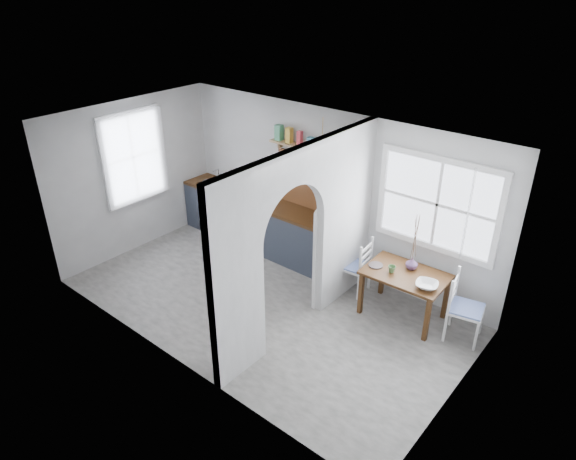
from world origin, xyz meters
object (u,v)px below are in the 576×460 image
Objects in this scene: chair_left at (354,265)px; kettle at (319,216)px; chair_right at (467,308)px; vase at (412,263)px; dining_table at (403,294)px.

chair_left is 0.93m from kettle.
chair_left is 0.95× the size of chair_right.
vase is at bearing 88.01° from chair_left.
chair_left reaches higher than dining_table.
vase is (1.62, -0.02, -0.22)m from kettle.
kettle reaches higher than chair_right.
chair_right is at bearing 83.20° from chair_left.
kettle is (-1.63, 0.17, 0.66)m from dining_table.
vase is at bearing 88.83° from dining_table.
chair_right reaches higher than vase.
dining_table is 1.24× the size of chair_left.
chair_left is 0.95m from vase.
kettle is at bearing -102.87° from chair_left.
kettle is at bearing 179.46° from vase.
chair_left is at bearing -175.61° from vase.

